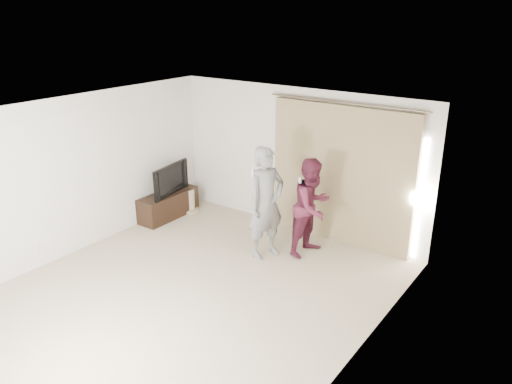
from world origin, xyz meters
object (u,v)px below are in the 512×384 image
at_px(tv, 167,179).
at_px(person_woman, 312,207).
at_px(person_man, 266,203).
at_px(tv_console, 168,205).

xyz_separation_m(tv, person_woman, (3.02, 0.30, 0.03)).
xyz_separation_m(tv, person_man, (2.46, -0.22, 0.14)).
height_order(tv, person_woman, person_woman).
xyz_separation_m(tv_console, tv, (0.00, 0.00, 0.54)).
bearing_deg(person_man, person_woman, 43.10).
distance_m(tv_console, person_woman, 3.09).
distance_m(tv_console, tv, 0.54).
distance_m(tv, person_woman, 3.04).
xyz_separation_m(person_man, person_woman, (0.56, 0.52, -0.11)).
bearing_deg(tv_console, tv, 0.00).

